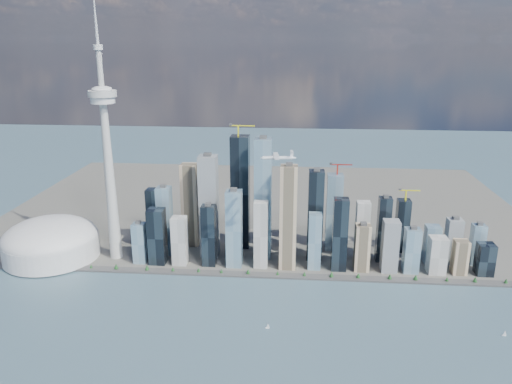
# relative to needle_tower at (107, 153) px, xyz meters

# --- Properties ---
(ground) EXTENTS (4000.00, 4000.00, 0.00)m
(ground) POSITION_rel_needle_tower_xyz_m (300.00, -310.00, -235.84)
(ground) COLOR #324D58
(ground) RESTS_ON ground
(seawall) EXTENTS (1100.00, 22.00, 4.00)m
(seawall) POSITION_rel_needle_tower_xyz_m (300.00, -60.00, -233.84)
(seawall) COLOR #383838
(seawall) RESTS_ON ground
(land) EXTENTS (1400.00, 900.00, 3.00)m
(land) POSITION_rel_needle_tower_xyz_m (300.00, 390.00, -234.34)
(land) COLOR #4C4C47
(land) RESTS_ON ground
(shoreline_trees) EXTENTS (960.53, 7.20, 8.80)m
(shoreline_trees) POSITION_rel_needle_tower_xyz_m (300.00, -60.00, -227.06)
(shoreline_trees) COLOR #3F2D1E
(shoreline_trees) RESTS_ON seawall
(skyscraper_cluster) EXTENTS (736.00, 142.00, 281.54)m
(skyscraper_cluster) POSITION_rel_needle_tower_xyz_m (359.61, 26.81, -147.96)
(skyscraper_cluster) COLOR black
(skyscraper_cluster) RESTS_ON land
(needle_tower) EXTENTS (56.00, 56.00, 550.50)m
(needle_tower) POSITION_rel_needle_tower_xyz_m (0.00, 0.00, 0.00)
(needle_tower) COLOR #AFAEAA
(needle_tower) RESTS_ON land
(dome_stadium) EXTENTS (200.00, 200.00, 86.00)m
(dome_stadium) POSITION_rel_needle_tower_xyz_m (-140.00, -10.00, -196.40)
(dome_stadium) COLOR silver
(dome_stadium) RESTS_ON land
(airplane) EXTENTS (63.82, 56.50, 15.55)m
(airplane) POSITION_rel_needle_tower_xyz_m (353.54, -117.51, 23.73)
(airplane) COLOR silver
(airplane) RESTS_ON ground
(sailboat_west) EXTENTS (7.50, 2.60, 10.37)m
(sailboat_west) POSITION_rel_needle_tower_xyz_m (344.84, -249.05, -232.51)
(sailboat_west) COLOR white
(sailboat_west) RESTS_ON ground
(sailboat_east) EXTENTS (7.23, 2.78, 9.99)m
(sailboat_east) POSITION_rel_needle_tower_xyz_m (726.80, -239.41, -232.63)
(sailboat_east) COLOR white
(sailboat_east) RESTS_ON ground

